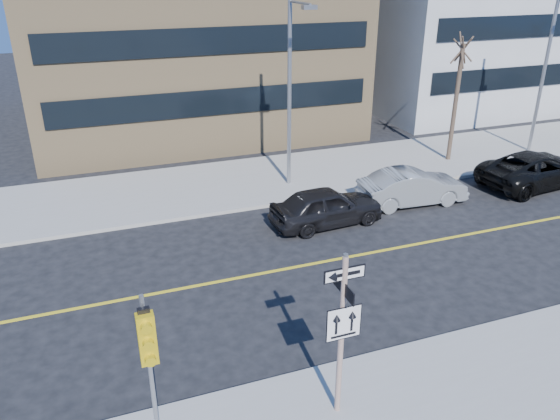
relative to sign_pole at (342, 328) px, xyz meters
name	(u,v)px	position (x,y,z in m)	size (l,w,h in m)	color
ground	(296,348)	(0.00, 2.51, -2.44)	(120.00, 120.00, 0.00)	black
far_sidewalk	(515,146)	(18.00, 14.51, -2.36)	(66.00, 6.00, 0.15)	gray
road_centerline	(537,221)	(12.00, 6.51, -2.43)	(40.00, 0.14, 0.01)	gold
sign_pole	(342,328)	(0.00, 0.00, 0.00)	(0.92, 0.92, 4.06)	beige
traffic_signal	(149,352)	(-4.00, -0.15, 0.59)	(0.32, 0.45, 4.00)	gray
parked_car_a	(327,206)	(3.94, 9.22, -1.67)	(4.51, 1.81, 1.54)	black
parked_car_b	(412,187)	(8.21, 9.80, -1.68)	(4.61, 1.61, 1.52)	gray
parked_car_c	(536,169)	(14.75, 9.68, -1.65)	(5.67, 2.61, 1.58)	black
streetlight_a	(291,84)	(4.00, 13.27, 2.32)	(0.55, 2.25, 8.00)	gray
streetlight_b	(549,65)	(18.00, 13.27, 2.32)	(0.55, 2.25, 8.00)	gray
street_tree_west	(462,53)	(13.00, 13.81, 3.09)	(1.80, 1.80, 6.35)	#3C2F23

